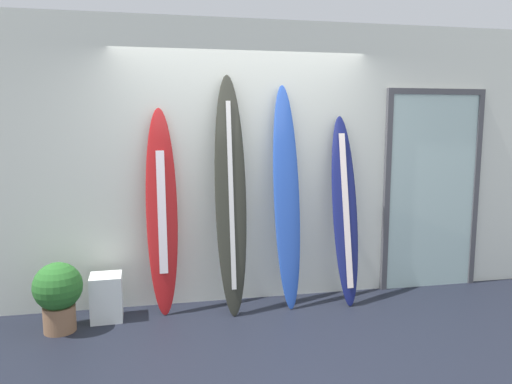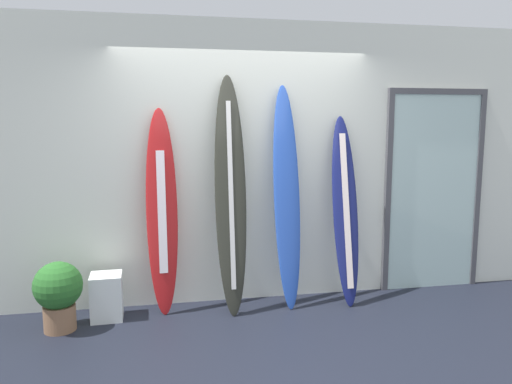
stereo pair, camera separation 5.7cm
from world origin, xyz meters
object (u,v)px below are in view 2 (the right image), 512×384
at_px(surfboard_crimson, 162,212).
at_px(surfboard_cobalt, 287,197).
at_px(surfboard_charcoal, 231,196).
at_px(surfboard_navy, 345,212).
at_px(potted_plant, 58,292).
at_px(glass_door, 433,187).
at_px(display_block_left, 107,297).

xyz_separation_m(surfboard_crimson, surfboard_cobalt, (1.20, -0.05, 0.11)).
relative_size(surfboard_charcoal, surfboard_navy, 1.21).
bearing_deg(potted_plant, glass_door, 6.66).
bearing_deg(surfboard_charcoal, glass_door, 6.26).
bearing_deg(glass_door, surfboard_navy, -167.94).
xyz_separation_m(surfboard_cobalt, display_block_left, (-1.72, -0.05, -0.88)).
bearing_deg(surfboard_crimson, surfboard_cobalt, -2.30).
bearing_deg(surfboard_navy, potted_plant, -175.56).
xyz_separation_m(surfboard_crimson, potted_plant, (-0.90, -0.28, -0.62)).
relative_size(surfboard_charcoal, surfboard_cobalt, 1.04).
height_order(surfboard_charcoal, surfboard_navy, surfboard_charcoal).
distance_m(surfboard_charcoal, potted_plant, 1.74).
bearing_deg(surfboard_charcoal, display_block_left, -179.67).
distance_m(surfboard_navy, glass_door, 1.13).
relative_size(surfboard_charcoal, glass_door, 1.05).
bearing_deg(display_block_left, potted_plant, -153.47).
height_order(surfboard_crimson, potted_plant, surfboard_crimson).
height_order(surfboard_navy, glass_door, glass_door).
bearing_deg(surfboard_crimson, surfboard_charcoal, -7.77).
bearing_deg(surfboard_cobalt, glass_door, 6.99).
distance_m(surfboard_cobalt, display_block_left, 1.93).
relative_size(surfboard_crimson, surfboard_navy, 1.04).
height_order(surfboard_crimson, glass_door, glass_door).
height_order(surfboard_charcoal, potted_plant, surfboard_charcoal).
xyz_separation_m(surfboard_charcoal, potted_plant, (-1.54, -0.20, -0.77)).
distance_m(glass_door, potted_plant, 3.89).
bearing_deg(surfboard_navy, display_block_left, -179.51).
height_order(glass_door, potted_plant, glass_door).
distance_m(surfboard_crimson, glass_door, 2.90).
relative_size(surfboard_cobalt, glass_door, 1.01).
xyz_separation_m(surfboard_crimson, glass_door, (2.89, 0.16, 0.14)).
relative_size(surfboard_crimson, potted_plant, 3.16).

